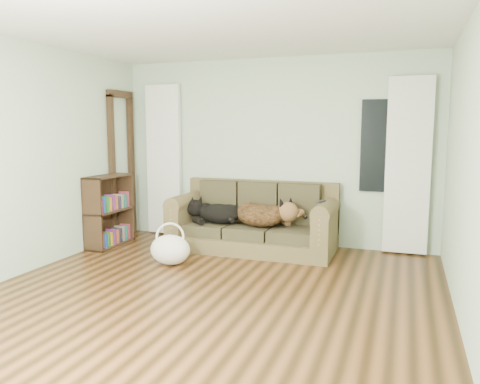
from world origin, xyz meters
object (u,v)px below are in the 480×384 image
(dog_black_lab, at_px, (217,213))
(tote_bag, at_px, (170,251))
(dog_shepherd, at_px, (263,215))
(bookshelf, at_px, (109,210))
(sofa, at_px, (252,217))

(dog_black_lab, distance_m, tote_bag, 1.00)
(dog_black_lab, relative_size, tote_bag, 1.27)
(dog_black_lab, xyz_separation_m, tote_bag, (-0.22, -0.93, -0.32))
(dog_black_lab, height_order, tote_bag, dog_black_lab)
(dog_shepherd, height_order, bookshelf, bookshelf)
(bookshelf, bearing_deg, sofa, 7.27)
(dog_shepherd, xyz_separation_m, bookshelf, (-2.12, -0.38, 0.01))
(dog_black_lab, xyz_separation_m, dog_shepherd, (0.65, 0.00, 0.01))
(dog_shepherd, distance_m, tote_bag, 1.32)
(dog_black_lab, bearing_deg, tote_bag, -87.94)
(sofa, height_order, tote_bag, sofa)
(sofa, distance_m, tote_bag, 1.26)
(sofa, relative_size, dog_black_lab, 3.44)
(sofa, bearing_deg, dog_shepherd, -21.40)
(tote_bag, xyz_separation_m, bookshelf, (-1.24, 0.55, 0.34))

